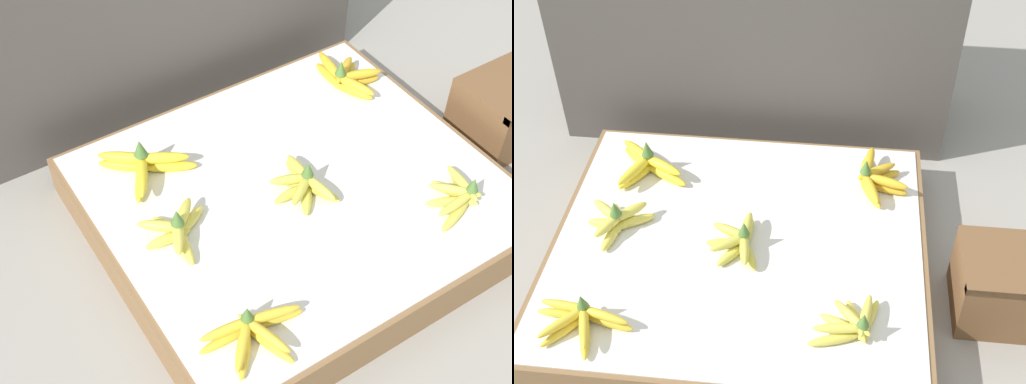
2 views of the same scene
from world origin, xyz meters
The scene contains 9 objects.
ground_plane centered at (0.00, 0.00, 0.00)m, with size 10.00×10.00×0.00m, color gray.
display_platform centered at (0.00, 0.00, 0.07)m, with size 1.06×0.94×0.13m.
wooden_crate centered at (0.75, -0.06, 0.10)m, with size 0.29×0.23×0.21m.
banana_bunch_front_left centered at (-0.35, -0.33, 0.16)m, with size 0.26×0.16×0.09m.
banana_bunch_front_midright centered at (0.32, -0.27, 0.16)m, with size 0.19×0.17×0.09m.
banana_bunch_middle_left centered at (-0.35, 0.02, 0.16)m, with size 0.19×0.20×0.10m.
banana_bunch_middle_midleft centered at (0.00, -0.02, 0.16)m, with size 0.16×0.21×0.10m.
banana_bunch_back_left centered at (-0.32, 0.26, 0.17)m, with size 0.24×0.23×0.11m.
banana_bunch_back_midright centered at (0.38, 0.28, 0.16)m, with size 0.16×0.26×0.10m.
Camera 1 is at (-0.80, -1.05, 1.53)m, focal length 50.00 mm.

